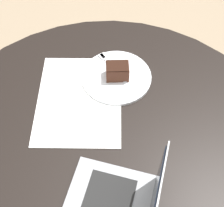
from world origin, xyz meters
TOP-DOWN VIEW (x-y plane):
  - dining_table at (0.00, 0.00)m, footprint 1.24×1.24m
  - paper_document at (0.13, 0.17)m, footprint 0.48×0.43m
  - plate at (0.28, 0.09)m, footprint 0.26×0.26m
  - cake_slice at (0.28, 0.09)m, footprint 0.09×0.10m
  - fork at (0.32, 0.14)m, footprint 0.11×0.16m

SIDE VIEW (x-z plane):
  - dining_table at x=0.00m, z-range 0.23..0.98m
  - paper_document at x=0.13m, z-range 0.75..0.75m
  - plate at x=0.28m, z-range 0.75..0.76m
  - fork at x=0.32m, z-range 0.76..0.76m
  - cake_slice at x=0.28m, z-range 0.76..0.82m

